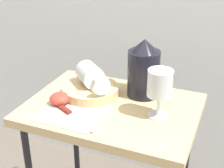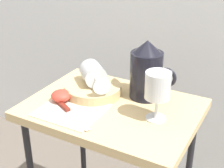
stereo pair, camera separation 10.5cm
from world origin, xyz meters
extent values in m
cube|color=tan|center=(0.00, 0.00, 0.65)|extent=(0.57, 0.41, 0.03)
cylinder|color=black|center=(-0.24, 0.17, 0.32)|extent=(0.02, 0.02, 0.64)
cube|color=beige|center=(-0.10, -0.09, 0.67)|extent=(0.20, 0.19, 0.00)
cylinder|color=tan|center=(-0.10, 0.04, 0.69)|extent=(0.20, 0.20, 0.03)
cylinder|color=black|center=(0.07, 0.11, 0.75)|extent=(0.11, 0.11, 0.16)
cylinder|color=#B23819|center=(0.07, 0.11, 0.72)|extent=(0.10, 0.10, 0.09)
cone|color=black|center=(0.07, 0.11, 0.85)|extent=(0.09, 0.09, 0.04)
torus|color=black|center=(0.14, 0.11, 0.76)|extent=(0.07, 0.01, 0.07)
cylinder|color=silver|center=(0.16, -0.01, 0.67)|extent=(0.06, 0.06, 0.00)
cylinder|color=silver|center=(0.16, -0.01, 0.71)|extent=(0.01, 0.01, 0.07)
cylinder|color=silver|center=(0.16, -0.01, 0.78)|extent=(0.08, 0.08, 0.08)
cylinder|color=#B23819|center=(0.16, -0.01, 0.77)|extent=(0.07, 0.07, 0.04)
cylinder|color=silver|center=(-0.11, 0.05, 0.74)|extent=(0.12, 0.12, 0.08)
cylinder|color=silver|center=(-0.05, 0.00, 0.74)|extent=(0.05, 0.05, 0.01)
cylinder|color=silver|center=(-0.03, -0.02, 0.74)|extent=(0.04, 0.05, 0.06)
ellipsoid|color=#CC3D2D|center=(-0.16, -0.06, 0.69)|extent=(0.07, 0.07, 0.04)
cube|color=silver|center=(-0.04, -0.14, 0.67)|extent=(0.12, 0.07, 0.00)
cube|color=maroon|center=(-0.13, -0.09, 0.68)|extent=(0.08, 0.05, 0.01)
camera|label=1|loc=(0.36, -0.88, 1.21)|focal=52.28mm
camera|label=2|loc=(0.46, -0.83, 1.21)|focal=52.28mm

